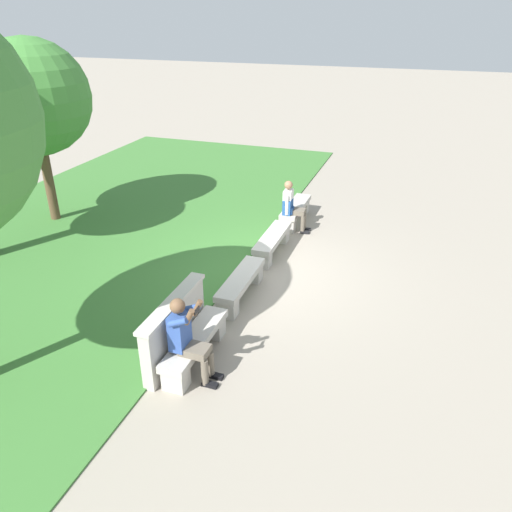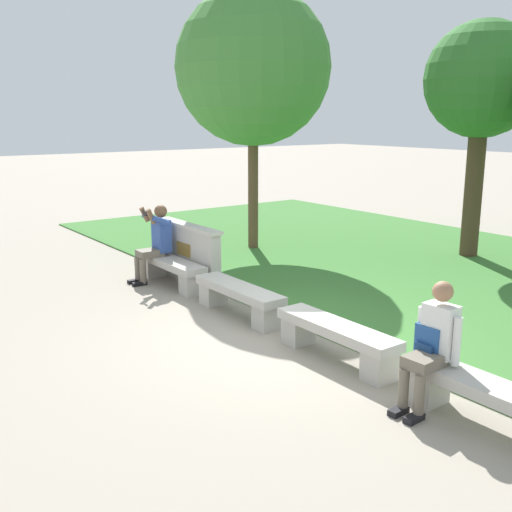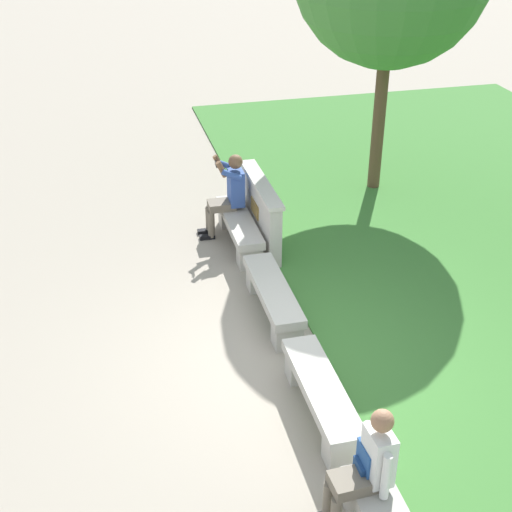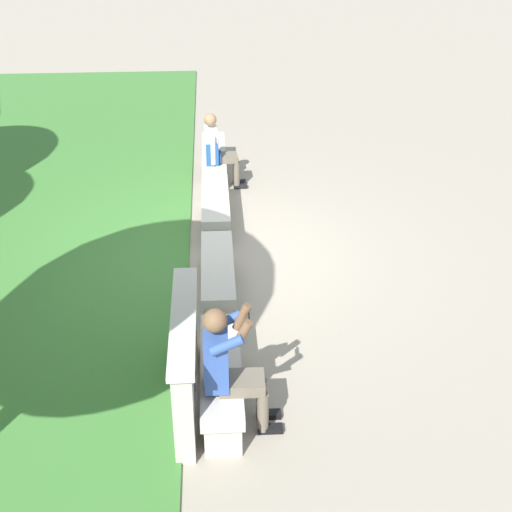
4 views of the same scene
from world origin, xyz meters
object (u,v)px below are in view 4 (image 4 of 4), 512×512
person_distant (218,149)px  backpack (213,153)px  bench_main (221,375)px  bench_far (214,157)px  bench_near (218,274)px  person_photographer (229,364)px  bench_mid (216,206)px

person_distant → backpack: (-0.07, 0.08, -0.05)m
bench_main → bench_far: size_ratio=1.00×
bench_near → person_photographer: size_ratio=1.30×
bench_main → backpack: (5.28, 0.01, 0.33)m
bench_far → person_photographer: (-6.36, -0.08, 0.44)m
bench_main → bench_near: (1.99, 0.00, 0.00)m
person_photographer → backpack: (5.67, 0.09, -0.11)m
backpack → bench_main: bearing=-179.8°
bench_near → person_distant: person_distant is taller
bench_near → person_photographer: (-2.38, -0.08, 0.44)m
bench_near → bench_far: bearing=0.0°
bench_near → person_distant: 3.39m
bench_main → bench_near: same height
bench_main → person_distant: 5.37m
bench_main → bench_far: (5.96, 0.00, 0.00)m
bench_near → person_distant: (3.37, -0.07, 0.38)m
person_distant → backpack: bearing=132.7°
bench_far → backpack: backpack is taller
person_distant → bench_mid: bearing=177.2°
bench_far → backpack: (-0.68, 0.01, 0.33)m
bench_mid → backpack: backpack is taller
backpack → person_distant: bearing=-47.3°
bench_far → backpack: 0.76m
bench_near → bench_mid: 1.99m
bench_main → bench_mid: bearing=0.0°
bench_near → person_photographer: 2.42m
bench_main → person_photographer: 0.60m
bench_far → bench_main: bearing=180.0°
bench_mid → person_distant: 1.43m
person_distant → backpack: 0.12m
bench_main → bench_near: 1.99m
person_distant → bench_far: bearing=6.2°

